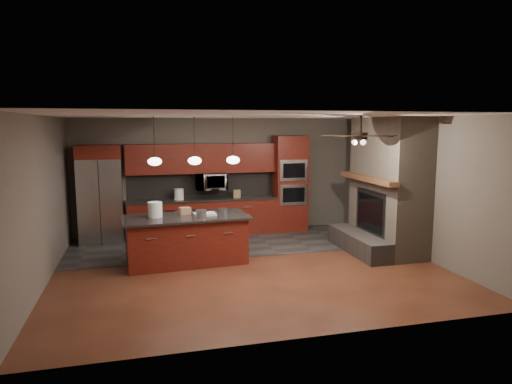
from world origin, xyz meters
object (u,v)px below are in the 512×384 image
object	(u,v)px
oven_tower	(290,184)
paint_tray	(205,214)
refrigerator	(101,194)
paint_can	(201,213)
counter_bucket	(179,194)
white_bucket	(155,210)
microwave	(211,181)
cardboard_box	(185,211)
counter_box	(237,194)
kitchen_island	(186,240)

from	to	relation	value
oven_tower	paint_tray	bearing A→B (deg)	-138.72
refrigerator	paint_can	xyz separation A→B (m)	(1.97, -2.24, -0.11)
paint_tray	counter_bucket	size ratio (longest dim) A/B	1.65
white_bucket	paint_tray	distance (m)	0.94
counter_bucket	refrigerator	bearing A→B (deg)	-177.34
oven_tower	refrigerator	size ratio (longest dim) A/B	1.08
microwave	refrigerator	xyz separation A→B (m)	(-2.52, -0.13, -0.20)
microwave	paint_tray	size ratio (longest dim) A/B	1.76
cardboard_box	oven_tower	bearing A→B (deg)	20.05
microwave	paint_can	bearing A→B (deg)	-103.20
microwave	white_bucket	distance (m)	2.60
refrigerator	paint_tray	bearing A→B (deg)	-45.24
refrigerator	counter_box	xyz separation A→B (m)	(3.14, 0.03, -0.11)
paint_tray	counter_box	size ratio (longest dim) A/B	2.21
paint_tray	kitchen_island	bearing A→B (deg)	179.89
refrigerator	paint_tray	world-z (taller)	refrigerator
refrigerator	counter_box	world-z (taller)	refrigerator
paint_can	counter_bucket	bearing A→B (deg)	95.48
refrigerator	cardboard_box	bearing A→B (deg)	-48.18
kitchen_island	white_bucket	world-z (taller)	white_bucket
refrigerator	paint_tray	size ratio (longest dim) A/B	5.29
kitchen_island	paint_tray	world-z (taller)	paint_tray
white_bucket	cardboard_box	distance (m)	0.60
refrigerator	counter_bucket	world-z (taller)	refrigerator
kitchen_island	counter_box	size ratio (longest dim) A/B	12.96
refrigerator	counter_bucket	bearing A→B (deg)	2.66
microwave	counter_box	distance (m)	0.69
kitchen_island	counter_bucket	bearing A→B (deg)	84.37
white_bucket	paint_can	distance (m)	0.87
white_bucket	counter_box	xyz separation A→B (m)	(2.01, 2.08, -0.07)
white_bucket	counter_bucket	bearing A→B (deg)	73.65
oven_tower	counter_bucket	distance (m)	2.76
microwave	paint_can	xyz separation A→B (m)	(-0.56, -2.37, -0.31)
oven_tower	white_bucket	xyz separation A→B (m)	(-3.38, -2.12, -0.13)
refrigerator	kitchen_island	size ratio (longest dim) A/B	0.90
counter_bucket	oven_tower	bearing A→B (deg)	-0.15
cardboard_box	counter_bucket	bearing A→B (deg)	73.50
paint_can	counter_bucket	xyz separation A→B (m)	(-0.22, 2.32, 0.04)
oven_tower	cardboard_box	bearing A→B (deg)	-145.06
oven_tower	kitchen_island	distance (m)	3.62
kitchen_island	white_bucket	xyz separation A→B (m)	(-0.57, 0.05, 0.60)
kitchen_island	white_bucket	size ratio (longest dim) A/B	8.44
microwave	counter_box	size ratio (longest dim) A/B	3.89
microwave	white_bucket	size ratio (longest dim) A/B	2.53
paint_can	paint_tray	xyz separation A→B (m)	(0.09, 0.17, -0.05)
oven_tower	white_bucket	size ratio (longest dim) A/B	8.24
microwave	counter_bucket	distance (m)	0.83
white_bucket	cardboard_box	world-z (taller)	white_bucket
cardboard_box	counter_box	world-z (taller)	counter_box
paint_can	counter_bucket	distance (m)	2.33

